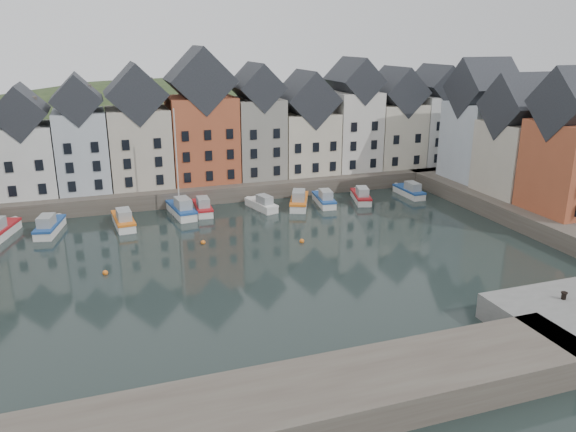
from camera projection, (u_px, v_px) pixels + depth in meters
name	position (u px, v px, depth m)	size (l,w,h in m)	color
ground	(261.00, 267.00, 53.13)	(260.00, 260.00, 0.00)	black
far_quay	(201.00, 183.00, 79.85)	(90.00, 16.00, 2.00)	#473E37
right_quay	(551.00, 211.00, 67.04)	(14.00, 54.00, 2.00)	#473E37
near_wall	(197.00, 425.00, 29.91)	(50.00, 6.00, 2.00)	#473E37
hillside	(181.00, 246.00, 109.03)	(153.60, 70.40, 64.00)	#22341A
far_terrace	(225.00, 129.00, 76.66)	(72.37, 8.16, 17.78)	beige
right_terrace	(522.00, 138.00, 68.89)	(8.30, 24.25, 16.36)	#B2BCC6
mooring_buoys	(208.00, 251.00, 56.65)	(20.50, 5.50, 0.50)	orange
boat_b	(49.00, 227.00, 62.20)	(3.30, 6.63, 2.44)	silver
boat_c	(124.00, 221.00, 64.28)	(2.48, 6.53, 2.45)	silver
boat_d	(182.00, 209.00, 68.26)	(2.98, 7.06, 13.09)	silver
boat_e	(203.00, 207.00, 69.44)	(2.14, 6.11, 2.32)	silver
boat_f	(262.00, 204.00, 70.79)	(3.11, 5.84, 2.14)	silver
boat_g	(299.00, 201.00, 71.82)	(4.55, 6.95, 2.56)	silver
boat_h	(324.00, 199.00, 72.79)	(2.70, 6.22, 2.31)	silver
boat_i	(361.00, 196.00, 74.20)	(3.39, 6.27, 2.30)	silver
boat_j	(410.00, 191.00, 76.73)	(1.86, 5.93, 2.27)	silver
mooring_bollard	(564.00, 295.00, 42.03)	(0.48, 0.48, 0.56)	black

